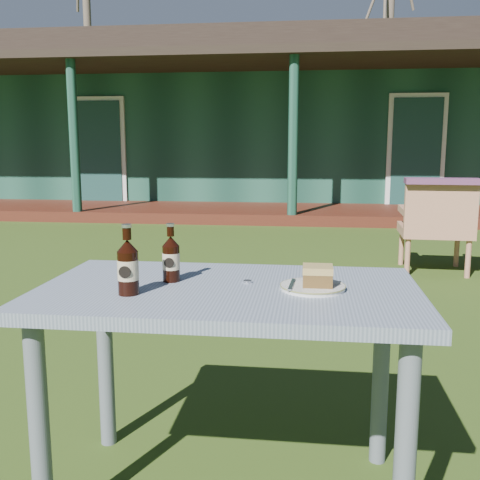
# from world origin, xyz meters

# --- Properties ---
(ground) EXTENTS (80.00, 80.00, 0.00)m
(ground) POSITION_xyz_m (0.00, 0.00, 0.00)
(ground) COLOR #334916
(pavilion) EXTENTS (15.80, 8.30, 3.45)m
(pavilion) POSITION_xyz_m (-0.00, 9.39, 1.61)
(pavilion) COLOR #1A4434
(pavilion) RESTS_ON ground
(tree_left) EXTENTS (0.28, 0.28, 10.50)m
(tree_left) POSITION_xyz_m (-8.00, 17.50, 5.25)
(tree_left) COLOR brown
(tree_left) RESTS_ON ground
(tree_mid) EXTENTS (0.28, 0.28, 9.50)m
(tree_mid) POSITION_xyz_m (3.00, 18.50, 4.75)
(tree_mid) COLOR brown
(tree_mid) RESTS_ON ground
(cafe_table) EXTENTS (1.20, 0.70, 0.72)m
(cafe_table) POSITION_xyz_m (0.00, -1.60, 0.62)
(cafe_table) COLOR slate
(cafe_table) RESTS_ON ground
(plate) EXTENTS (0.20, 0.20, 0.01)m
(plate) POSITION_xyz_m (0.27, -1.60, 0.73)
(plate) COLOR silver
(plate) RESTS_ON cafe_table
(cake_slice) EXTENTS (0.09, 0.09, 0.06)m
(cake_slice) POSITION_xyz_m (0.28, -1.60, 0.77)
(cake_slice) COLOR #553B1B
(cake_slice) RESTS_ON plate
(fork) EXTENTS (0.02, 0.14, 0.00)m
(fork) POSITION_xyz_m (0.20, -1.61, 0.74)
(fork) COLOR silver
(fork) RESTS_ON plate
(cola_bottle_near) EXTENTS (0.06, 0.06, 0.19)m
(cola_bottle_near) POSITION_xyz_m (-0.20, -1.55, 0.80)
(cola_bottle_near) COLOR black
(cola_bottle_near) RESTS_ON cafe_table
(cola_bottle_far) EXTENTS (0.06, 0.07, 0.21)m
(cola_bottle_far) POSITION_xyz_m (-0.28, -1.72, 0.81)
(cola_bottle_far) COLOR black
(cola_bottle_far) RESTS_ON cafe_table
(bottle_cap) EXTENTS (0.03, 0.03, 0.01)m
(bottle_cap) POSITION_xyz_m (0.05, -1.54, 0.72)
(bottle_cap) COLOR silver
(bottle_cap) RESTS_ON cafe_table
(armchair_left) EXTENTS (0.64, 0.60, 0.83)m
(armchair_left) POSITION_xyz_m (1.40, 1.91, 0.47)
(armchair_left) COLOR tan
(armchair_left) RESTS_ON ground
(floral_throw) EXTENTS (0.63, 0.23, 0.05)m
(floral_throw) POSITION_xyz_m (1.39, 1.74, 0.85)
(floral_throw) COLOR #633356
(floral_throw) RESTS_ON armchair_left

